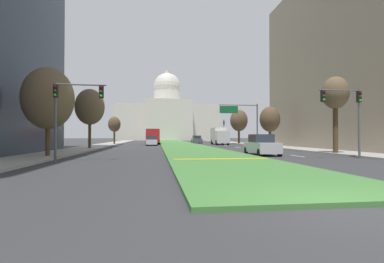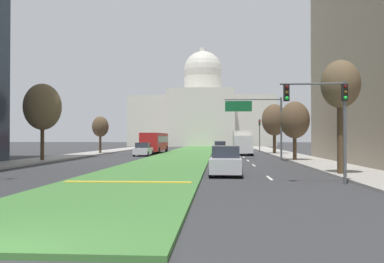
# 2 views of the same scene
# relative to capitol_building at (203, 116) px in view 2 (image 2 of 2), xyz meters

# --- Properties ---
(ground_plane) EXTENTS (260.00, 260.00, 0.00)m
(ground_plane) POSITION_rel_capitol_building_xyz_m (0.00, -52.16, -8.31)
(ground_plane) COLOR #333335
(grass_median) EXTENTS (6.99, 95.53, 0.14)m
(grass_median) POSITION_rel_capitol_building_xyz_m (0.00, -57.47, -8.24)
(grass_median) COLOR #427A38
(grass_median) RESTS_ON ground_plane
(median_curb_nose) EXTENTS (6.29, 0.50, 0.04)m
(median_curb_nose) POSITION_rel_capitol_building_xyz_m (0.00, -93.18, -8.15)
(median_curb_nose) COLOR gold
(median_curb_nose) RESTS_ON grass_median
(lane_dashes_right) EXTENTS (0.16, 37.28, 0.01)m
(lane_dashes_right) POSITION_rel_capitol_building_xyz_m (7.38, -71.84, -8.31)
(lane_dashes_right) COLOR silver
(lane_dashes_right) RESTS_ON ground_plane
(sidewalk_left) EXTENTS (4.00, 95.53, 0.15)m
(sidewalk_left) POSITION_rel_capitol_building_xyz_m (-13.26, -62.78, -8.24)
(sidewalk_left) COLOR #9E9991
(sidewalk_left) RESTS_ON ground_plane
(sidewalk_right) EXTENTS (4.00, 95.53, 0.15)m
(sidewalk_right) POSITION_rel_capitol_building_xyz_m (13.26, -62.78, -8.24)
(sidewalk_right) COLOR #9E9991
(sidewalk_right) RESTS_ON ground_plane
(capitol_building) EXTENTS (38.03, 27.56, 27.54)m
(capitol_building) POSITION_rel_capitol_building_xyz_m (0.00, 0.00, 0.00)
(capitol_building) COLOR beige
(capitol_building) RESTS_ON ground_plane
(traffic_light_near_right) EXTENTS (3.34, 0.35, 5.20)m
(traffic_light_near_right) POSITION_rel_capitol_building_xyz_m (9.91, -92.11, -4.52)
(traffic_light_near_right) COLOR #515456
(traffic_light_near_right) RESTS_ON ground_plane
(traffic_light_far_right) EXTENTS (0.28, 0.35, 5.20)m
(traffic_light_far_right) POSITION_rel_capitol_building_xyz_m (10.76, -49.85, -5.00)
(traffic_light_far_right) COLOR #515456
(traffic_light_far_right) RESTS_ON ground_plane
(overhead_guide_sign) EXTENTS (6.02, 0.20, 6.50)m
(overhead_guide_sign) POSITION_rel_capitol_building_xyz_m (8.68, -70.23, -3.64)
(overhead_guide_sign) COLOR #515456
(overhead_guide_sign) RESTS_ON ground_plane
(street_tree_right_near) EXTENTS (2.35, 2.35, 7.06)m
(street_tree_right_near) POSITION_rel_capitol_building_xyz_m (11.86, -87.68, -2.89)
(street_tree_right_near) COLOR #4C3823
(street_tree_right_near) RESTS_ON ground_plane
(street_tree_left_mid) EXTENTS (3.57, 3.57, 7.51)m
(street_tree_left_mid) POSITION_rel_capitol_building_xyz_m (-12.47, -75.01, -3.06)
(street_tree_left_mid) COLOR #4C3823
(street_tree_left_mid) RESTS_ON ground_plane
(street_tree_right_mid) EXTENTS (2.88, 2.88, 5.84)m
(street_tree_right_mid) POSITION_rel_capitol_building_xyz_m (11.83, -72.92, -4.31)
(street_tree_right_mid) COLOR #4C3823
(street_tree_right_mid) RESTS_ON ground_plane
(street_tree_left_far) EXTENTS (2.28, 2.28, 5.25)m
(street_tree_left_far) POSITION_rel_capitol_building_xyz_m (-12.00, -57.59, -4.53)
(street_tree_left_far) COLOR #4C3823
(street_tree_left_far) RESTS_ON ground_plane
(street_tree_right_far) EXTENTS (3.45, 3.45, 6.89)m
(street_tree_right_far) POSITION_rel_capitol_building_xyz_m (12.05, -57.01, -3.62)
(street_tree_right_far) COLOR #4C3823
(street_tree_right_far) RESTS_ON ground_plane
(sedan_lead_stopped) EXTENTS (2.05, 4.63, 1.81)m
(sedan_lead_stopped) POSITION_rel_capitol_building_xyz_m (4.89, -87.65, -7.47)
(sedan_lead_stopped) COLOR #BCBCC1
(sedan_lead_stopped) RESTS_ON ground_plane
(sedan_midblock) EXTENTS (1.90, 4.14, 1.68)m
(sedan_midblock) POSITION_rel_capitol_building_xyz_m (-5.00, -62.75, -7.52)
(sedan_midblock) COLOR silver
(sedan_midblock) RESTS_ON ground_plane
(sedan_distant) EXTENTS (2.00, 4.32, 1.71)m
(sedan_distant) POSITION_rel_capitol_building_xyz_m (4.65, -49.42, -7.51)
(sedan_distant) COLOR #4C5156
(sedan_distant) RESTS_ON ground_plane
(box_truck_delivery) EXTENTS (2.40, 6.40, 3.20)m
(box_truck_delivery) POSITION_rel_capitol_building_xyz_m (7.54, -59.50, -6.63)
(box_truck_delivery) COLOR silver
(box_truck_delivery) RESTS_ON ground_plane
(city_bus) EXTENTS (2.62, 11.00, 2.95)m
(city_bus) POSITION_rel_capitol_building_xyz_m (-4.89, -54.20, -6.54)
(city_bus) COLOR #B21E1E
(city_bus) RESTS_ON ground_plane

